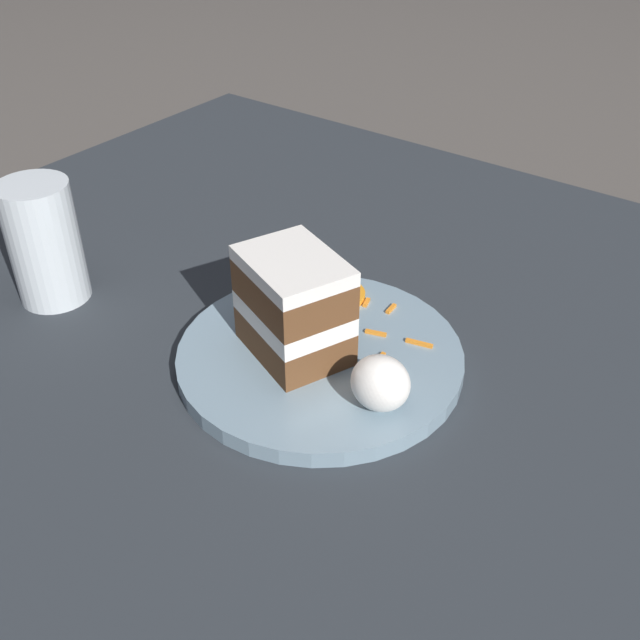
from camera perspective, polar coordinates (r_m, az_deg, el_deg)
ground_plane at (r=0.70m, az=-4.27°, el=-7.02°), size 6.00×6.00×0.00m
dining_table at (r=0.69m, az=-4.33°, el=-5.95°), size 1.11×1.13×0.03m
plate at (r=0.69m, az=0.00°, el=-2.82°), size 0.26×0.26×0.02m
cake_slice at (r=0.66m, az=-2.00°, el=1.07°), size 0.12×0.10×0.10m
cream_dollop at (r=0.61m, az=4.62°, el=-4.81°), size 0.05×0.05×0.05m
orange_garnish at (r=0.76m, az=1.52°, el=1.96°), size 0.05×0.05×0.01m
carrot_shreds_scatter at (r=0.70m, az=4.08°, el=-1.25°), size 0.17×0.11×0.00m
drinking_glass at (r=0.81m, az=-20.14°, el=5.01°), size 0.07×0.07×0.13m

